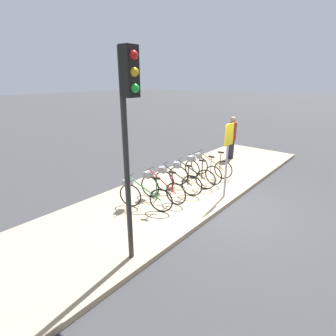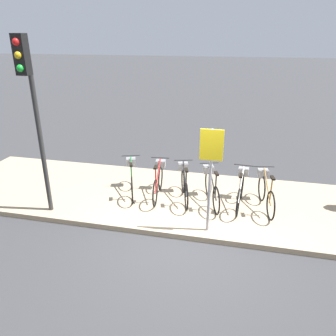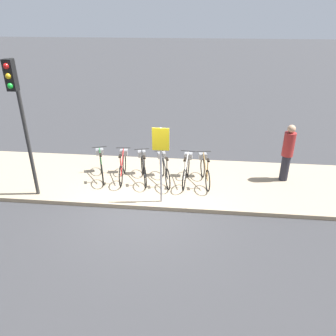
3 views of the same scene
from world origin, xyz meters
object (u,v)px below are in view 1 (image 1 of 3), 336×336
at_px(pedestrian, 232,137).
at_px(parked_bicycle_0, 142,194).
at_px(parked_bicycle_3, 189,174).
at_px(parked_bicycle_4, 200,169).
at_px(parked_bicycle_1, 160,186).
at_px(traffic_light, 128,118).
at_px(parked_bicycle_5, 209,165).
at_px(parked_bicycle_2, 175,180).
at_px(sign_post, 228,148).

bearing_deg(pedestrian, parked_bicycle_0, -176.18).
distance_m(parked_bicycle_0, parked_bicycle_3, 2.01).
distance_m(parked_bicycle_4, pedestrian, 3.11).
xyz_separation_m(parked_bicycle_1, traffic_light, (-2.25, -1.37, 2.28)).
relative_size(parked_bicycle_5, traffic_light, 0.40).
relative_size(parked_bicycle_4, traffic_light, 0.41).
relative_size(parked_bicycle_3, traffic_light, 0.39).
relative_size(parked_bicycle_4, parked_bicycle_5, 1.01).
bearing_deg(parked_bicycle_2, parked_bicycle_3, -4.03).
bearing_deg(parked_bicycle_2, traffic_light, -155.21).
relative_size(pedestrian, traffic_light, 0.48).
bearing_deg(sign_post, parked_bicycle_5, 47.58).
height_order(parked_bicycle_3, parked_bicycle_4, same).
relative_size(parked_bicycle_0, parked_bicycle_1, 0.95).
bearing_deg(parked_bicycle_0, parked_bicycle_1, -0.18).
relative_size(parked_bicycle_5, pedestrian, 0.85).
bearing_deg(parked_bicycle_3, traffic_light, -160.04).
xyz_separation_m(parked_bicycle_1, pedestrian, (5.03, 0.39, 0.53)).
distance_m(parked_bicycle_0, parked_bicycle_5, 3.26).
bearing_deg(parked_bicycle_1, parked_bicycle_3, -3.16).
height_order(parked_bicycle_0, sign_post, sign_post).
xyz_separation_m(parked_bicycle_1, parked_bicycle_4, (2.00, -0.05, 0.00)).
bearing_deg(sign_post, parked_bicycle_0, 147.54).
xyz_separation_m(parked_bicycle_4, traffic_light, (-4.25, -1.32, 2.28)).
height_order(parked_bicycle_3, pedestrian, pedestrian).
bearing_deg(pedestrian, parked_bicycle_3, -172.98).
height_order(parked_bicycle_0, parked_bicycle_4, same).
xyz_separation_m(parked_bicycle_2, parked_bicycle_4, (1.35, -0.02, 0.00)).
xyz_separation_m(parked_bicycle_0, traffic_light, (-1.55, -1.37, 2.28)).
bearing_deg(sign_post, parked_bicycle_4, 63.87).
relative_size(pedestrian, sign_post, 0.83).
bearing_deg(parked_bicycle_1, pedestrian, 4.38).
height_order(parked_bicycle_3, parked_bicycle_5, same).
height_order(parked_bicycle_1, traffic_light, traffic_light).
relative_size(parked_bicycle_4, pedestrian, 0.86).
xyz_separation_m(parked_bicycle_3, parked_bicycle_4, (0.69, 0.02, 0.00)).
xyz_separation_m(parked_bicycle_2, parked_bicycle_5, (1.90, -0.00, 0.00)).
bearing_deg(parked_bicycle_2, parked_bicycle_5, -0.08).
bearing_deg(parked_bicycle_0, traffic_light, -138.52).
xyz_separation_m(parked_bicycle_0, parked_bicycle_4, (2.70, -0.05, 0.00)).
height_order(parked_bicycle_0, parked_bicycle_1, same).
bearing_deg(parked_bicycle_5, pedestrian, 9.49).
distance_m(parked_bicycle_0, sign_post, 2.68).
height_order(parked_bicycle_4, pedestrian, pedestrian).
bearing_deg(parked_bicycle_3, parked_bicycle_1, 176.84).
bearing_deg(parked_bicycle_5, parked_bicycle_3, -177.98).
bearing_deg(parked_bicycle_4, parked_bicycle_2, 179.01).
bearing_deg(parked_bicycle_5, parked_bicycle_4, -177.87).
bearing_deg(traffic_light, parked_bicycle_2, 24.79).
xyz_separation_m(parked_bicycle_4, parked_bicycle_5, (0.56, 0.02, 0.00)).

